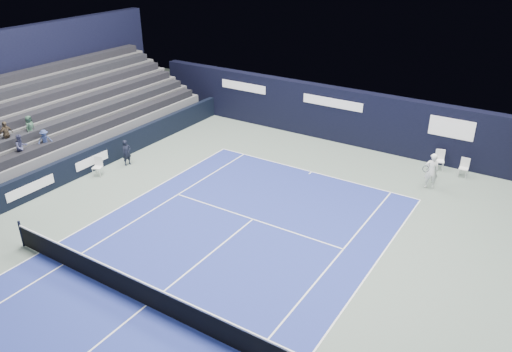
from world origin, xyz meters
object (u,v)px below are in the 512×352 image
at_px(folding_chair_back_a, 440,156).
at_px(folding_chair_back_b, 464,166).
at_px(line_judge_chair, 98,165).
at_px(tennis_net, 145,293).
at_px(tennis_player, 431,171).

height_order(folding_chair_back_a, folding_chair_back_b, folding_chair_back_a).
xyz_separation_m(folding_chair_back_a, folding_chair_back_b, (1.26, -0.25, -0.14)).
bearing_deg(folding_chair_back_b, folding_chair_back_a, 166.18).
distance_m(line_judge_chair, tennis_net, 10.58).
bearing_deg(folding_chair_back_b, line_judge_chair, -150.42).
relative_size(folding_chair_back_a, tennis_net, 0.08).
height_order(folding_chair_back_b, tennis_net, tennis_net).
relative_size(folding_chair_back_a, line_judge_chair, 1.06).
distance_m(folding_chair_back_a, folding_chair_back_b, 1.29).
bearing_deg(tennis_net, folding_chair_back_b, 67.13).
height_order(folding_chair_back_b, tennis_player, tennis_player).
xyz_separation_m(line_judge_chair, tennis_player, (14.25, 7.46, 0.32)).
distance_m(folding_chair_back_b, tennis_net, 16.80).
bearing_deg(tennis_player, folding_chair_back_b, 63.32).
bearing_deg(folding_chair_back_a, line_judge_chair, -161.70).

